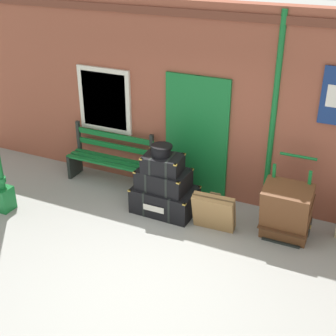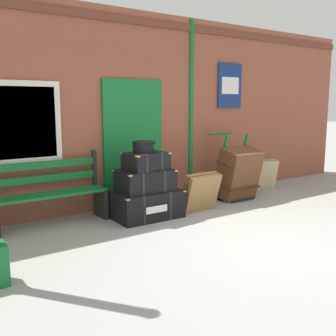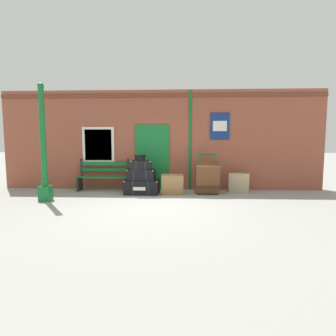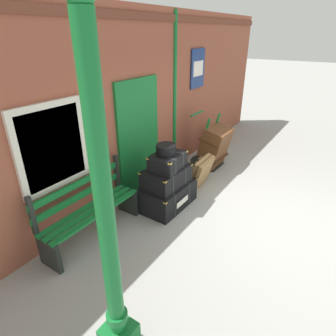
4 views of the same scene
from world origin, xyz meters
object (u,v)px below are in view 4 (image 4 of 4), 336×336
Objects in this scene: suitcase_charcoal at (219,139)px; lamp_post at (111,263)px; steamer_trunk_middle at (166,177)px; round_hatbox at (166,149)px; suitcase_beige at (201,173)px; steamer_trunk_top at (168,161)px; platform_bench at (89,210)px; steamer_trunk_base at (167,195)px; porters_trolley at (206,154)px; large_brown_trunk at (214,147)px.

lamp_post is at bearing -165.21° from suitcase_charcoal.
lamp_post reaches higher than suitcase_charcoal.
lamp_post is 2.69m from steamer_trunk_middle.
round_hatbox is 1.26m from suitcase_beige.
steamer_trunk_top is 1.90× the size of round_hatbox.
platform_bench is 2.50× the size of suitcase_charcoal.
lamp_post is 3.68× the size of steamer_trunk_middle.
steamer_trunk_middle reaches higher than suitcase_beige.
suitcase_charcoal reaches higher than steamer_trunk_base.
platform_bench is 3.27m from porters_trolley.
platform_bench is 2.50× the size of steamer_trunk_top.
large_brown_trunk reaches higher than steamer_trunk_base.
round_hatbox reaches higher than steamer_trunk_base.
steamer_trunk_middle is 2.46× the size of round_hatbox.
round_hatbox is (-0.03, 0.01, 0.23)m from steamer_trunk_top.
porters_trolley is 1.01m from suitcase_charcoal.
steamer_trunk_base is at bearing 48.40° from steamer_trunk_top.
platform_bench is at bearing 174.87° from porters_trolley.
porters_trolley reaches higher than steamer_trunk_middle.
porters_trolley is at bearing -172.63° from suitcase_charcoal.
large_brown_trunk is at bearing 1.09° from round_hatbox.
suitcase_beige is at bearing -9.72° from steamer_trunk_top.
suitcase_charcoal is (2.93, 0.33, 0.09)m from steamer_trunk_base.
steamer_trunk_top reaches higher than suitcase_beige.
platform_bench is (1.11, 1.58, -0.72)m from lamp_post.
round_hatbox is (2.36, 1.07, -0.07)m from lamp_post.
steamer_trunk_top is 1.00× the size of suitcase_charcoal.
suitcase_charcoal is (1.00, 0.13, 0.03)m from porters_trolley.
lamp_post is at bearing -163.57° from porters_trolley.
suitcase_beige reaches higher than steamer_trunk_base.
suitcase_beige is at bearing -11.20° from steamer_trunk_middle.
lamp_post is 3.19× the size of large_brown_trunk.
lamp_post is 2.59m from round_hatbox.
round_hatbox is at bearing -161.16° from steamer_trunk_middle.
steamer_trunk_middle is (1.29, -0.49, 0.14)m from platform_bench.
steamer_trunk_middle is at bearing -174.08° from porters_trolley.
suitcase_beige is (0.93, -0.16, -0.56)m from steamer_trunk_top.
round_hatbox is (-0.03, -0.01, 0.52)m from steamer_trunk_middle.
suitcase_beige is at bearing -11.47° from steamer_trunk_base.
platform_bench is 4.74× the size of round_hatbox.
porters_trolley is 0.27m from large_brown_trunk.
steamer_trunk_base is at bearing 0.47° from steamer_trunk_middle.
large_brown_trunk is at bearing 1.49° from steamer_trunk_top.
lamp_post is at bearing -155.89° from steamer_trunk_base.
platform_bench is 1.35× the size of porters_trolley.
steamer_trunk_top is at bearing -173.37° from porters_trolley.
platform_bench is at bearing 162.98° from suitcase_beige.
porters_trolley reaches higher than round_hatbox.
porters_trolley is at bearing 16.43° from lamp_post.
steamer_trunk_top is (2.39, 1.06, -0.29)m from lamp_post.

